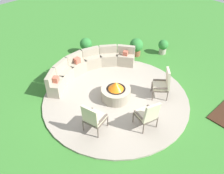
# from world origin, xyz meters

# --- Properties ---
(ground_plane) EXTENTS (24.00, 24.00, 0.00)m
(ground_plane) POSITION_xyz_m (0.00, 0.00, 0.00)
(ground_plane) COLOR #387A2D
(patio_circle) EXTENTS (5.25, 5.25, 0.06)m
(patio_circle) POSITION_xyz_m (0.00, 0.00, 0.03)
(patio_circle) COLOR #9E9384
(patio_circle) RESTS_ON ground_plane
(fire_pit) EXTENTS (1.06, 1.06, 0.71)m
(fire_pit) POSITION_xyz_m (0.00, 0.00, 0.34)
(fire_pit) COLOR #9E937F
(fire_pit) RESTS_ON patio_circle
(curved_stone_bench) EXTENTS (4.00, 1.59, 0.83)m
(curved_stone_bench) POSITION_xyz_m (0.27, 1.90, 0.39)
(curved_stone_bench) COLOR #9E937F
(curved_stone_bench) RESTS_ON patio_circle
(lounge_chair_front_left) EXTENTS (0.74, 0.72, 1.10)m
(lounge_chair_front_left) POSITION_xyz_m (-1.55, -0.63, 0.62)
(lounge_chair_front_left) COLOR brown
(lounge_chair_front_left) RESTS_ON patio_circle
(lounge_chair_front_right) EXTENTS (0.69, 0.71, 1.07)m
(lounge_chair_front_right) POSITION_xyz_m (-0.24, -1.65, 0.61)
(lounge_chair_front_right) COLOR brown
(lounge_chair_front_right) RESTS_ON patio_circle
(lounge_chair_back_left) EXTENTS (0.77, 0.80, 1.16)m
(lounge_chair_back_left) POSITION_xyz_m (1.30, -1.06, 0.64)
(lounge_chair_back_left) COLOR brown
(lounge_chair_back_left) RESTS_ON patio_circle
(potted_plant_0) EXTENTS (0.61, 0.61, 0.81)m
(potted_plant_0) POSITION_xyz_m (2.79, 1.57, 0.45)
(potted_plant_0) COLOR brown
(potted_plant_0) RESTS_ON ground_plane
(potted_plant_1) EXTENTS (0.45, 0.45, 0.68)m
(potted_plant_1) POSITION_xyz_m (3.79, 0.82, 0.38)
(potted_plant_1) COLOR #A89E8E
(potted_plant_1) RESTS_ON ground_plane
(potted_plant_2) EXTENTS (0.55, 0.55, 0.76)m
(potted_plant_2) POSITION_xyz_m (1.24, 3.25, 0.41)
(potted_plant_2) COLOR #605B56
(potted_plant_2) RESTS_ON ground_plane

